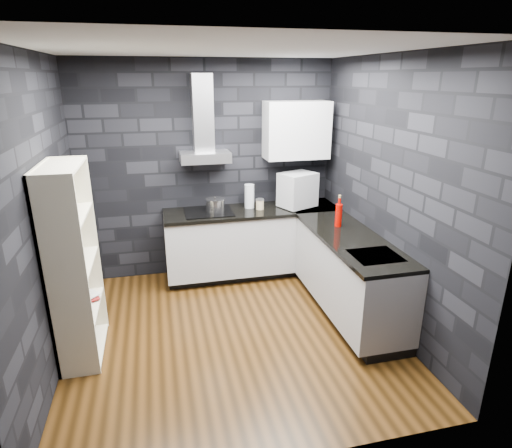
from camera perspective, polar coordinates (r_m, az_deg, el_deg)
name	(u,v)px	position (r m, az deg, el deg)	size (l,w,h in m)	color
ground	(233,333)	(4.52, -3.09, -14.27)	(3.20, 3.20, 0.00)	#43280E
ceiling	(227,48)	(3.78, -3.87, 22.32)	(3.20, 3.20, 0.00)	white
wall_back	(208,171)	(5.50, -6.44, 7.08)	(3.20, 0.05, 2.70)	black
wall_front	(280,286)	(2.47, 3.27, -8.30)	(3.20, 0.05, 2.70)	black
wall_left	(39,219)	(4.01, -26.92, 0.54)	(0.05, 3.20, 2.70)	black
wall_right	(390,196)	(4.50, 17.41, 3.62)	(0.05, 3.20, 2.70)	black
toekick_back	(252,269)	(5.73, -0.60, -6.04)	(2.18, 0.50, 0.10)	black
toekick_right	(350,308)	(4.95, 12.41, -10.89)	(0.50, 1.78, 0.10)	black
counter_back_cab	(252,240)	(5.53, -0.53, -2.17)	(2.20, 0.60, 0.76)	#B6B6BA
counter_right_cab	(349,273)	(4.73, 12.34, -6.44)	(0.60, 1.80, 0.76)	#B6B6BA
counter_back_top	(252,211)	(5.39, -0.51, 1.76)	(2.20, 0.62, 0.04)	black
counter_right_top	(351,239)	(4.57, 12.58, -1.93)	(0.62, 1.80, 0.04)	black
counter_corner_top	(312,206)	(5.62, 7.45, 2.34)	(0.62, 0.62, 0.04)	black
hood_body	(205,157)	(5.27, -6.79, 8.85)	(0.60, 0.34, 0.12)	silver
hood_chimney	(203,113)	(5.27, -7.11, 14.45)	(0.24, 0.20, 0.90)	silver
upper_cabinet	(296,130)	(5.47, 5.41, 12.35)	(0.80, 0.35, 0.70)	silver
cooktop	(209,212)	(5.30, -6.35, 1.64)	(0.58, 0.50, 0.01)	black
sink_rim	(376,256)	(4.16, 15.66, -4.12)	(0.44, 0.40, 0.01)	silver
pot	(215,205)	(5.30, -5.47, 2.50)	(0.23, 0.23, 0.14)	#B3B3B8
glass_vase	(249,196)	(5.41, -0.88, 3.73)	(0.12, 0.12, 0.30)	silver
storage_jar	(260,205)	(5.37, 0.52, 2.60)	(0.10, 0.10, 0.12)	tan
utensil_crock	(280,200)	(5.55, 3.23, 3.19)	(0.10, 0.10, 0.13)	#B3B3B8
appliance_garage	(298,190)	(5.46, 5.56, 4.57)	(0.43, 0.33, 0.43)	#ADAFB4
red_bottle	(339,215)	(4.82, 10.95, 1.14)	(0.07, 0.07, 0.25)	#A80600
bookshelf	(74,264)	(4.16, -23.14, -4.96)	(0.34, 0.80, 1.80)	beige
fruit_bowl	(71,266)	(4.03, -23.48, -5.20)	(0.22, 0.22, 0.06)	silver
book_red	(79,291)	(4.40, -22.53, -8.23)	(0.16, 0.02, 0.21)	maroon
book_second	(81,285)	(4.46, -22.31, -7.53)	(0.16, 0.02, 0.21)	#B2B2B2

